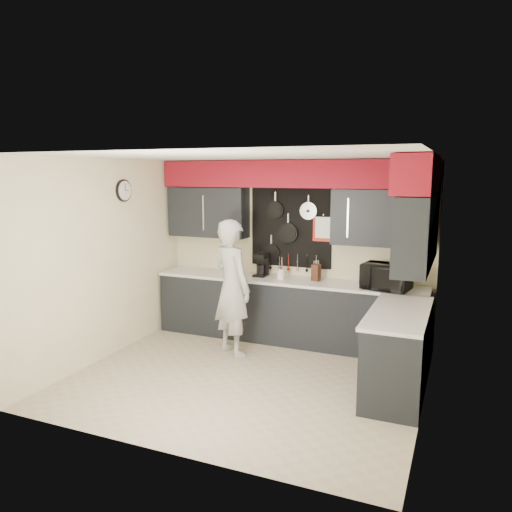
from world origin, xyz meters
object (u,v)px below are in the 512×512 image
at_px(utensil_crock, 281,274).
at_px(coffee_maker, 262,264).
at_px(microwave, 386,277).
at_px(person, 232,288).
at_px(knife_block, 316,272).

height_order(utensil_crock, coffee_maker, coffee_maker).
xyz_separation_m(microwave, coffee_maker, (-1.81, 0.16, 0.01)).
bearing_deg(utensil_crock, coffee_maker, 164.73).
height_order(coffee_maker, person, person).
distance_m(knife_block, coffee_maker, 0.83).
height_order(knife_block, utensil_crock, knife_block).
relative_size(knife_block, utensil_crock, 1.62).
bearing_deg(utensil_crock, microwave, -2.79).
bearing_deg(coffee_maker, person, -96.19).
relative_size(microwave, coffee_maker, 1.79).
bearing_deg(coffee_maker, microwave, -5.33).
distance_m(utensil_crock, person, 0.85).
xyz_separation_m(knife_block, person, (-0.91, -0.82, -0.12)).
distance_m(knife_block, person, 1.23).
xyz_separation_m(knife_block, utensil_crock, (-0.49, -0.09, -0.04)).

